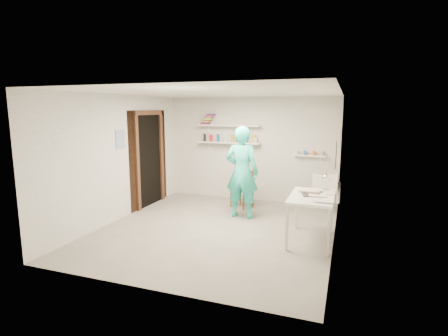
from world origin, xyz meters
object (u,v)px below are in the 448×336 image
(wall_clock, at_px, (245,156))
(work_table, at_px, (311,218))
(belfast_sink, at_px, (326,180))
(wooden_chair, at_px, (242,188))
(desk_lamp, at_px, (327,178))
(man, at_px, (242,172))

(wall_clock, relative_size, work_table, 0.29)
(belfast_sink, bearing_deg, wall_clock, -157.78)
(belfast_sink, height_order, wall_clock, wall_clock)
(belfast_sink, height_order, wooden_chair, wooden_chair)
(belfast_sink, xyz_separation_m, wall_clock, (-1.55, -0.63, 0.51))
(wall_clock, relative_size, desk_lamp, 2.29)
(work_table, xyz_separation_m, desk_lamp, (0.19, 0.45, 0.60))
(man, height_order, wooden_chair, man)
(work_table, bearing_deg, man, 149.27)
(wooden_chair, xyz_separation_m, work_table, (1.62, -1.52, -0.06))
(belfast_sink, xyz_separation_m, desk_lamp, (0.08, -1.24, 0.28))
(belfast_sink, distance_m, man, 1.77)
(work_table, bearing_deg, wooden_chair, 136.88)
(man, relative_size, wooden_chair, 2.07)
(wooden_chair, xyz_separation_m, desk_lamp, (1.81, -1.07, 0.54))
(belfast_sink, bearing_deg, man, -151.03)
(work_table, bearing_deg, belfast_sink, 86.30)
(belfast_sink, height_order, desk_lamp, desk_lamp)
(wall_clock, distance_m, wooden_chair, 0.91)
(man, height_order, wall_clock, man)
(desk_lamp, bearing_deg, man, 166.30)
(belfast_sink, relative_size, work_table, 0.53)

